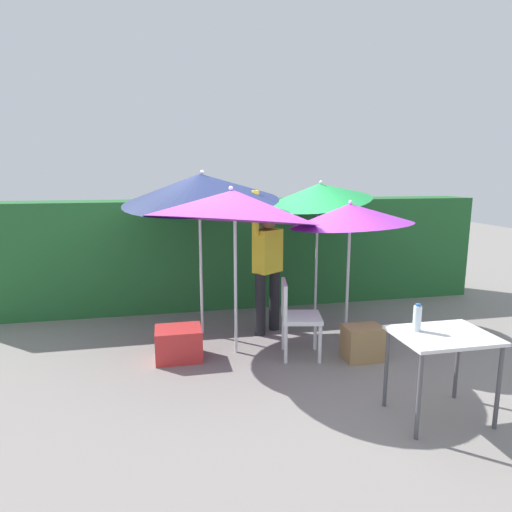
{
  "coord_description": "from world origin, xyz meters",
  "views": [
    {
      "loc": [
        -1.07,
        -4.79,
        2.09
      ],
      "look_at": [
        0.0,
        0.3,
        1.1
      ],
      "focal_mm": 30.67,
      "sensor_mm": 36.0,
      "label": 1
    }
  ],
  "objects_px": {
    "person_vendor": "(268,263)",
    "bottle_water": "(417,318)",
    "umbrella_rainbow": "(201,188)",
    "cooler_box": "(179,344)",
    "crate_cardboard": "(363,343)",
    "chair_plastic": "(295,314)",
    "folding_table": "(443,344)",
    "umbrella_orange": "(350,215)",
    "umbrella_navy": "(319,193)",
    "umbrella_yellow": "(233,206)"
  },
  "relations": [
    {
      "from": "umbrella_rainbow",
      "to": "umbrella_navy",
      "type": "height_order",
      "value": "umbrella_rainbow"
    },
    {
      "from": "umbrella_navy",
      "to": "chair_plastic",
      "type": "height_order",
      "value": "umbrella_navy"
    },
    {
      "from": "cooler_box",
      "to": "folding_table",
      "type": "bearing_deg",
      "value": -38.02
    },
    {
      "from": "chair_plastic",
      "to": "folding_table",
      "type": "bearing_deg",
      "value": -60.53
    },
    {
      "from": "umbrella_orange",
      "to": "person_vendor",
      "type": "relative_size",
      "value": 0.95
    },
    {
      "from": "cooler_box",
      "to": "chair_plastic",
      "type": "bearing_deg",
      "value": -8.54
    },
    {
      "from": "umbrella_rainbow",
      "to": "person_vendor",
      "type": "bearing_deg",
      "value": -6.68
    },
    {
      "from": "chair_plastic",
      "to": "folding_table",
      "type": "height_order",
      "value": "chair_plastic"
    },
    {
      "from": "cooler_box",
      "to": "crate_cardboard",
      "type": "distance_m",
      "value": 2.09
    },
    {
      "from": "umbrella_orange",
      "to": "folding_table",
      "type": "relative_size",
      "value": 2.24
    },
    {
      "from": "folding_table",
      "to": "umbrella_orange",
      "type": "bearing_deg",
      "value": 90.54
    },
    {
      "from": "umbrella_navy",
      "to": "cooler_box",
      "type": "height_order",
      "value": "umbrella_navy"
    },
    {
      "from": "umbrella_rainbow",
      "to": "umbrella_yellow",
      "type": "bearing_deg",
      "value": -65.79
    },
    {
      "from": "person_vendor",
      "to": "bottle_water",
      "type": "bearing_deg",
      "value": -70.35
    },
    {
      "from": "umbrella_navy",
      "to": "folding_table",
      "type": "height_order",
      "value": "umbrella_navy"
    },
    {
      "from": "umbrella_orange",
      "to": "crate_cardboard",
      "type": "height_order",
      "value": "umbrella_orange"
    },
    {
      "from": "umbrella_navy",
      "to": "cooler_box",
      "type": "relative_size",
      "value": 4.1
    },
    {
      "from": "umbrella_orange",
      "to": "crate_cardboard",
      "type": "bearing_deg",
      "value": -97.63
    },
    {
      "from": "person_vendor",
      "to": "cooler_box",
      "type": "height_order",
      "value": "person_vendor"
    },
    {
      "from": "umbrella_rainbow",
      "to": "umbrella_navy",
      "type": "distance_m",
      "value": 1.74
    },
    {
      "from": "umbrella_yellow",
      "to": "chair_plastic",
      "type": "height_order",
      "value": "umbrella_yellow"
    },
    {
      "from": "umbrella_orange",
      "to": "chair_plastic",
      "type": "xyz_separation_m",
      "value": [
        -0.82,
        -0.45,
        -1.07
      ]
    },
    {
      "from": "umbrella_rainbow",
      "to": "person_vendor",
      "type": "relative_size",
      "value": 1.2
    },
    {
      "from": "umbrella_yellow",
      "to": "folding_table",
      "type": "relative_size",
      "value": 2.61
    },
    {
      "from": "umbrella_navy",
      "to": "chair_plastic",
      "type": "bearing_deg",
      "value": -119.12
    },
    {
      "from": "umbrella_yellow",
      "to": "person_vendor",
      "type": "relative_size",
      "value": 1.11
    },
    {
      "from": "folding_table",
      "to": "bottle_water",
      "type": "distance_m",
      "value": 0.3
    },
    {
      "from": "umbrella_orange",
      "to": "umbrella_navy",
      "type": "distance_m",
      "value": 0.89
    },
    {
      "from": "cooler_box",
      "to": "person_vendor",
      "type": "bearing_deg",
      "value": 28.11
    },
    {
      "from": "umbrella_yellow",
      "to": "umbrella_navy",
      "type": "height_order",
      "value": "umbrella_navy"
    },
    {
      "from": "umbrella_rainbow",
      "to": "person_vendor",
      "type": "distance_m",
      "value": 1.29
    },
    {
      "from": "umbrella_rainbow",
      "to": "chair_plastic",
      "type": "relative_size",
      "value": 2.53
    },
    {
      "from": "umbrella_yellow",
      "to": "umbrella_rainbow",
      "type": "bearing_deg",
      "value": 114.21
    },
    {
      "from": "umbrella_orange",
      "to": "crate_cardboard",
      "type": "distance_m",
      "value": 1.56
    },
    {
      "from": "person_vendor",
      "to": "crate_cardboard",
      "type": "distance_m",
      "value": 1.56
    },
    {
      "from": "cooler_box",
      "to": "folding_table",
      "type": "xyz_separation_m",
      "value": [
        2.16,
        -1.69,
        0.48
      ]
    },
    {
      "from": "folding_table",
      "to": "cooler_box",
      "type": "bearing_deg",
      "value": 141.98
    },
    {
      "from": "umbrella_navy",
      "to": "bottle_water",
      "type": "distance_m",
      "value": 2.85
    },
    {
      "from": "chair_plastic",
      "to": "crate_cardboard",
      "type": "distance_m",
      "value": 0.83
    },
    {
      "from": "umbrella_navy",
      "to": "person_vendor",
      "type": "height_order",
      "value": "umbrella_navy"
    },
    {
      "from": "umbrella_navy",
      "to": "person_vendor",
      "type": "relative_size",
      "value": 1.13
    },
    {
      "from": "chair_plastic",
      "to": "umbrella_yellow",
      "type": "bearing_deg",
      "value": 158.37
    },
    {
      "from": "umbrella_rainbow",
      "to": "cooler_box",
      "type": "xyz_separation_m",
      "value": [
        -0.35,
        -0.73,
        -1.73
      ]
    },
    {
      "from": "umbrella_navy",
      "to": "crate_cardboard",
      "type": "height_order",
      "value": "umbrella_navy"
    },
    {
      "from": "umbrella_yellow",
      "to": "folding_table",
      "type": "distance_m",
      "value": 2.55
    },
    {
      "from": "folding_table",
      "to": "bottle_water",
      "type": "relative_size",
      "value": 3.33
    },
    {
      "from": "chair_plastic",
      "to": "crate_cardboard",
      "type": "bearing_deg",
      "value": -18.23
    },
    {
      "from": "bottle_water",
      "to": "umbrella_navy",
      "type": "bearing_deg",
      "value": 88.48
    },
    {
      "from": "person_vendor",
      "to": "crate_cardboard",
      "type": "xyz_separation_m",
      "value": [
        0.86,
        -1.07,
        -0.74
      ]
    },
    {
      "from": "umbrella_orange",
      "to": "cooler_box",
      "type": "bearing_deg",
      "value": -173.25
    }
  ]
}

